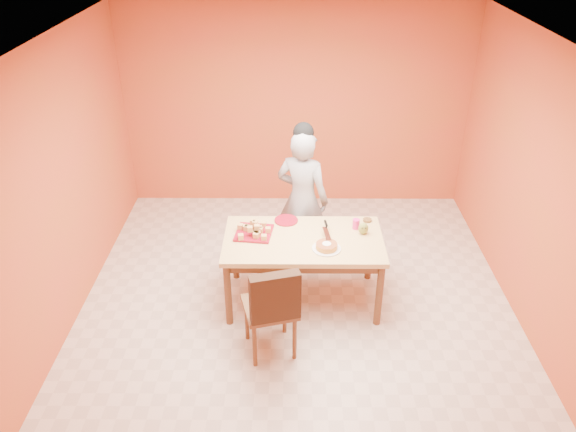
{
  "coord_description": "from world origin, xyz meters",
  "views": [
    {
      "loc": [
        -0.06,
        -4.55,
        3.75
      ],
      "look_at": [
        -0.09,
        0.3,
        0.97
      ],
      "focal_mm": 35.0,
      "sensor_mm": 36.0,
      "label": 1
    }
  ],
  "objects_px": {
    "red_dinner_plate": "(286,220)",
    "magenta_glass": "(356,224)",
    "dining_table": "(303,246)",
    "egg_ornament": "(363,228)",
    "pastry_platter": "(254,233)",
    "dining_chair": "(270,306)",
    "person": "(302,200)",
    "checker_tin": "(367,220)",
    "sponge_cake": "(327,246)"
  },
  "relations": [
    {
      "from": "pastry_platter",
      "to": "red_dinner_plate",
      "type": "xyz_separation_m",
      "value": [
        0.33,
        0.26,
        -0.0
      ]
    },
    {
      "from": "red_dinner_plate",
      "to": "sponge_cake",
      "type": "xyz_separation_m",
      "value": [
        0.4,
        -0.54,
        0.03
      ]
    },
    {
      "from": "person",
      "to": "checker_tin",
      "type": "relative_size",
      "value": 18.35
    },
    {
      "from": "dining_chair",
      "to": "magenta_glass",
      "type": "bearing_deg",
      "value": 33.65
    },
    {
      "from": "dining_table",
      "to": "sponge_cake",
      "type": "xyz_separation_m",
      "value": [
        0.22,
        -0.19,
        0.13
      ]
    },
    {
      "from": "dining_table",
      "to": "dining_chair",
      "type": "height_order",
      "value": "dining_chair"
    },
    {
      "from": "egg_ornament",
      "to": "pastry_platter",
      "type": "bearing_deg",
      "value": 159.61
    },
    {
      "from": "sponge_cake",
      "to": "red_dinner_plate",
      "type": "bearing_deg",
      "value": 126.34
    },
    {
      "from": "sponge_cake",
      "to": "checker_tin",
      "type": "height_order",
      "value": "sponge_cake"
    },
    {
      "from": "red_dinner_plate",
      "to": "magenta_glass",
      "type": "xyz_separation_m",
      "value": [
        0.72,
        -0.15,
        0.04
      ]
    },
    {
      "from": "dining_table",
      "to": "red_dinner_plate",
      "type": "bearing_deg",
      "value": 116.79
    },
    {
      "from": "pastry_platter",
      "to": "red_dinner_plate",
      "type": "relative_size",
      "value": 1.45
    },
    {
      "from": "dining_table",
      "to": "egg_ornament",
      "type": "relative_size",
      "value": 12.49
    },
    {
      "from": "egg_ornament",
      "to": "magenta_glass",
      "type": "height_order",
      "value": "egg_ornament"
    },
    {
      "from": "pastry_platter",
      "to": "checker_tin",
      "type": "xyz_separation_m",
      "value": [
        1.18,
        0.26,
        0.0
      ]
    },
    {
      "from": "red_dinner_plate",
      "to": "dining_table",
      "type": "bearing_deg",
      "value": -63.21
    },
    {
      "from": "egg_ornament",
      "to": "magenta_glass",
      "type": "bearing_deg",
      "value": 99.18
    },
    {
      "from": "pastry_platter",
      "to": "egg_ornament",
      "type": "bearing_deg",
      "value": 0.23
    },
    {
      "from": "pastry_platter",
      "to": "egg_ornament",
      "type": "relative_size",
      "value": 2.81
    },
    {
      "from": "dining_table",
      "to": "checker_tin",
      "type": "height_order",
      "value": "checker_tin"
    },
    {
      "from": "checker_tin",
      "to": "pastry_platter",
      "type": "bearing_deg",
      "value": -167.62
    },
    {
      "from": "red_dinner_plate",
      "to": "egg_ornament",
      "type": "bearing_deg",
      "value": -18.02
    },
    {
      "from": "pastry_platter",
      "to": "magenta_glass",
      "type": "xyz_separation_m",
      "value": [
        1.05,
        0.11,
        0.04
      ]
    },
    {
      "from": "pastry_platter",
      "to": "red_dinner_plate",
      "type": "height_order",
      "value": "pastry_platter"
    },
    {
      "from": "red_dinner_plate",
      "to": "magenta_glass",
      "type": "relative_size",
      "value": 2.38
    },
    {
      "from": "egg_ornament",
      "to": "magenta_glass",
      "type": "distance_m",
      "value": 0.13
    },
    {
      "from": "dining_table",
      "to": "pastry_platter",
      "type": "distance_m",
      "value": 0.52
    },
    {
      "from": "person",
      "to": "pastry_platter",
      "type": "bearing_deg",
      "value": 73.11
    },
    {
      "from": "sponge_cake",
      "to": "dining_chair",
      "type": "bearing_deg",
      "value": -132.77
    },
    {
      "from": "sponge_cake",
      "to": "checker_tin",
      "type": "relative_size",
      "value": 2.36
    },
    {
      "from": "person",
      "to": "checker_tin",
      "type": "bearing_deg",
      "value": 173.5
    },
    {
      "from": "dining_chair",
      "to": "checker_tin",
      "type": "relative_size",
      "value": 11.26
    },
    {
      "from": "red_dinner_plate",
      "to": "magenta_glass",
      "type": "height_order",
      "value": "magenta_glass"
    },
    {
      "from": "person",
      "to": "checker_tin",
      "type": "distance_m",
      "value": 0.77
    },
    {
      "from": "sponge_cake",
      "to": "checker_tin",
      "type": "distance_m",
      "value": 0.71
    },
    {
      "from": "dining_chair",
      "to": "magenta_glass",
      "type": "xyz_separation_m",
      "value": [
        0.86,
        0.98,
        0.29
      ]
    },
    {
      "from": "dining_table",
      "to": "dining_chair",
      "type": "xyz_separation_m",
      "value": [
        -0.32,
        -0.77,
        -0.14
      ]
    },
    {
      "from": "pastry_platter",
      "to": "magenta_glass",
      "type": "height_order",
      "value": "magenta_glass"
    },
    {
      "from": "red_dinner_plate",
      "to": "checker_tin",
      "type": "relative_size",
      "value": 2.78
    },
    {
      "from": "pastry_platter",
      "to": "red_dinner_plate",
      "type": "bearing_deg",
      "value": 38.57
    },
    {
      "from": "magenta_glass",
      "to": "dining_chair",
      "type": "bearing_deg",
      "value": -131.41
    },
    {
      "from": "dining_chair",
      "to": "person",
      "type": "bearing_deg",
      "value": 63.01
    },
    {
      "from": "dining_chair",
      "to": "checker_tin",
      "type": "distance_m",
      "value": 1.52
    },
    {
      "from": "pastry_platter",
      "to": "sponge_cake",
      "type": "xyz_separation_m",
      "value": [
        0.72,
        -0.28,
        0.03
      ]
    },
    {
      "from": "sponge_cake",
      "to": "magenta_glass",
      "type": "height_order",
      "value": "magenta_glass"
    },
    {
      "from": "egg_ornament",
      "to": "checker_tin",
      "type": "bearing_deg",
      "value": 53.45
    },
    {
      "from": "dining_chair",
      "to": "egg_ornament",
      "type": "bearing_deg",
      "value": 28.27
    },
    {
      "from": "magenta_glass",
      "to": "checker_tin",
      "type": "height_order",
      "value": "magenta_glass"
    },
    {
      "from": "dining_chair",
      "to": "person",
      "type": "relative_size",
      "value": 0.61
    },
    {
      "from": "red_dinner_plate",
      "to": "pastry_platter",
      "type": "bearing_deg",
      "value": -141.43
    }
  ]
}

